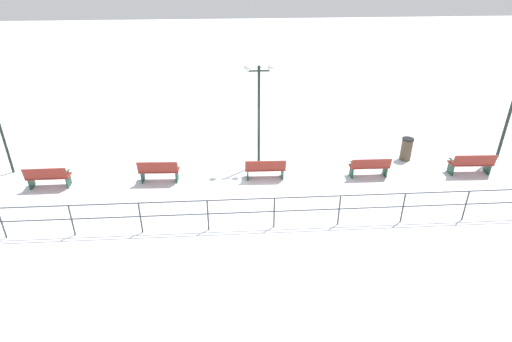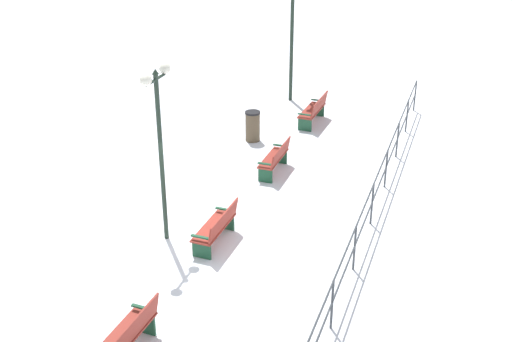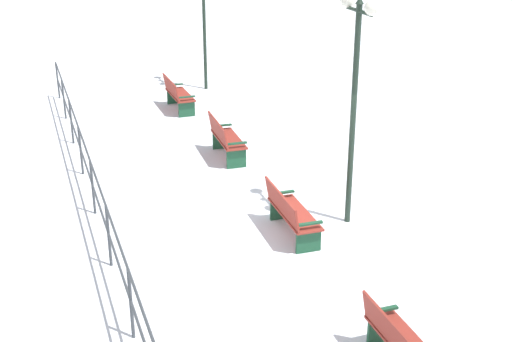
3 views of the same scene
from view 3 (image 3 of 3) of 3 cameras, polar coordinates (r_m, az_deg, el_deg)
The scene contains 6 objects.
ground_plane at distance 12.50m, azimuth 2.96°, elevation -5.37°, with size 80.00×80.00×0.00m, color white.
bench_third at distance 12.28m, azimuth 2.89°, elevation -3.51°, with size 0.61×1.58×0.89m.
bench_fourth at distance 15.84m, azimuth -2.60°, elevation 2.74°, with size 0.63×1.54×0.96m.
bench_fifth at distance 19.57m, azimuth -6.62°, elevation 6.42°, with size 0.59×1.57×0.92m.
lamppost_middle at distance 12.07m, azimuth 8.38°, elevation 8.64°, with size 0.26×1.15×4.20m.
waterfront_railing at distance 11.42m, azimuth -12.33°, elevation -4.43°, with size 0.05×21.19×1.13m.
Camera 3 is at (-4.30, -10.19, 5.82)m, focal length 47.70 mm.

